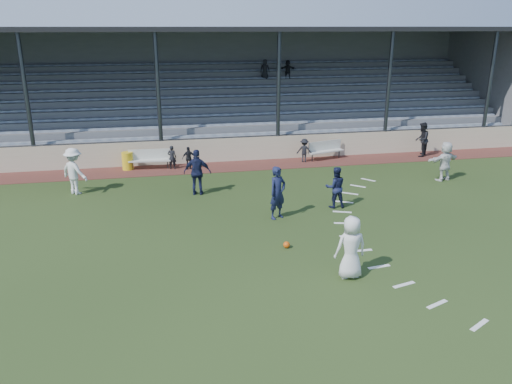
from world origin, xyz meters
TOP-DOWN VIEW (x-y plane):
  - ground at (0.00, 0.00)m, footprint 90.00×90.00m
  - cinder_track at (0.00, 10.50)m, footprint 34.00×2.00m
  - retaining_wall at (0.00, 11.55)m, footprint 34.00×0.18m
  - bench_left at (-3.61, 10.84)m, footprint 2.02×0.57m
  - bench_right at (5.39, 10.94)m, footprint 2.03×1.00m
  - trash_bin at (-4.67, 10.90)m, footprint 0.53×0.53m
  - football at (0.61, 0.66)m, footprint 0.21×0.21m
  - player_white_lead at (1.85, -1.52)m, footprint 0.89×0.59m
  - player_navy_lead at (0.94, 3.23)m, footprint 0.84×0.75m
  - player_navy_mid at (3.38, 3.92)m, footprint 0.83×0.67m
  - player_white_wing at (-6.62, 7.57)m, footprint 1.43×1.37m
  - player_navy_wing at (-1.65, 6.49)m, footprint 1.19×0.68m
  - player_white_back at (9.43, 6.32)m, footprint 1.73×0.91m
  - official at (10.59, 10.50)m, footprint 1.09×1.12m
  - sub_left_near at (-2.54, 10.57)m, footprint 0.48×0.37m
  - sub_left_far at (-1.75, 10.36)m, footprint 0.68×0.35m
  - sub_right at (4.14, 10.61)m, footprint 0.87×0.66m
  - grandstand at (0.00, 16.26)m, footprint 34.60×9.00m
  - penalty_arc at (4.12, 0.00)m, footprint 3.89×14.63m

SIDE VIEW (x-z plane):
  - ground at x=0.00m, z-range 0.00..0.00m
  - penalty_arc at x=4.12m, z-range 0.00..0.01m
  - cinder_track at x=0.00m, z-range 0.00..0.02m
  - football at x=0.61m, z-range 0.00..0.21m
  - trash_bin at x=-4.67m, z-range 0.02..0.87m
  - sub_left_far at x=-1.75m, z-range 0.02..1.13m
  - bench_left at x=-3.61m, z-range 0.11..1.06m
  - bench_right at x=5.39m, z-range 0.11..1.06m
  - sub_left_near at x=-2.54m, z-range 0.02..1.18m
  - retaining_wall at x=0.00m, z-range 0.00..1.20m
  - sub_right at x=4.14m, z-range 0.02..1.22m
  - player_navy_mid at x=3.38m, z-range 0.00..1.61m
  - player_white_back at x=9.43m, z-range 0.00..1.79m
  - player_white_lead at x=1.85m, z-range 0.00..1.79m
  - official at x=10.59m, z-range 0.02..1.83m
  - player_navy_wing at x=-1.65m, z-range 0.00..1.91m
  - player_navy_lead at x=0.94m, z-range 0.00..1.93m
  - player_white_wing at x=-6.62m, z-range 0.00..1.95m
  - grandstand at x=0.00m, z-range -1.10..5.51m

